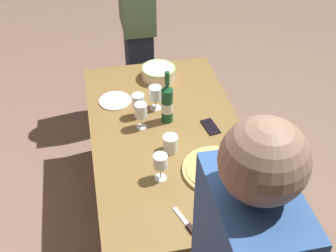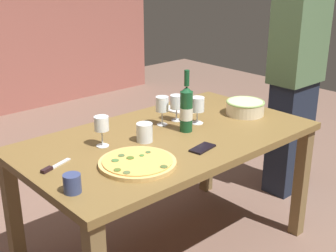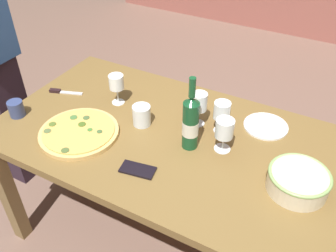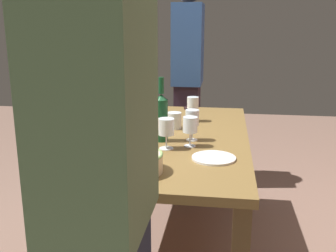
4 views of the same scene
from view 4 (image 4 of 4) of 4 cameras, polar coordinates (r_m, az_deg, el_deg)
ground_plane at (r=2.56m, az=-0.00°, el=-17.65°), size 8.00×8.00×0.00m
dining_table at (r=2.28m, az=-0.00°, el=-3.55°), size 1.60×0.90×0.75m
pizza at (r=2.63m, az=-2.92°, el=1.25°), size 0.36×0.36×0.03m
serving_bowl at (r=1.70m, az=-4.67°, el=-5.09°), size 0.24×0.24×0.09m
wine_bottle at (r=2.11m, az=-0.97°, el=1.25°), size 0.07×0.07×0.34m
wine_glass_near_pizza at (r=2.13m, az=3.49°, el=0.97°), size 0.07×0.07×0.17m
wine_glass_by_bottle at (r=1.98m, az=-0.24°, el=-0.36°), size 0.08×0.08×0.16m
wine_glass_far_left at (r=2.55m, az=3.59°, el=3.25°), size 0.07×0.07×0.16m
wine_glass_far_right at (r=2.02m, az=3.20°, el=-0.02°), size 0.08×0.08×0.16m
cup_amber at (r=2.97m, az=-2.10°, el=3.34°), size 0.07×0.07×0.08m
cup_ceramic at (r=2.38m, az=0.92°, el=0.79°), size 0.09×0.09×0.10m
side_plate at (r=1.87m, az=6.59°, el=-4.57°), size 0.21×0.21×0.01m
cell_phone at (r=2.30m, az=-6.40°, el=-0.94°), size 0.15×0.09×0.01m
pizza_knife at (r=2.90m, az=2.79°, el=2.36°), size 0.18×0.08×0.02m
person_host at (r=3.38m, az=2.85°, el=6.77°), size 0.38×0.24×1.77m
person_guest_left at (r=1.11m, az=-9.39°, el=-12.23°), size 0.38×0.24×1.70m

